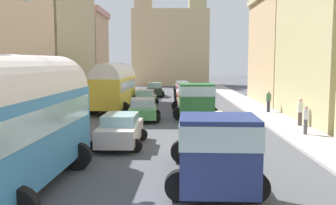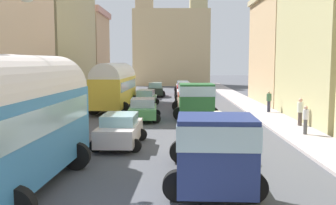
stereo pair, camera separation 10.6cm
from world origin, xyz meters
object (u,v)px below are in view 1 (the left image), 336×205
Objects in this scene: car_6 at (145,98)px; parked_bus_1 at (114,84)px; pedestrian_3 at (306,119)px; car_2 at (183,88)px; car_4 at (121,130)px; car_5 at (143,109)px; parked_bus_0 at (14,117)px; car_3 at (182,86)px; pedestrian_2 at (269,101)px; cargo_truck_0 at (214,148)px; car_1 at (185,92)px; pedestrian_1 at (300,111)px; car_0 at (186,96)px; cargo_truck_1 at (194,100)px; car_7 at (155,90)px.

parked_bus_1 is at bearing -128.52° from car_6.
car_2 is at bearing 102.54° from pedestrian_3.
car_4 reaches higher than car_5.
parked_bus_0 is 35.26m from car_2.
car_6 is (0.07, 16.06, -0.03)m from car_4.
car_6 is (-3.70, -17.69, 0.04)m from car_3.
parked_bus_0 is 2.06× the size of car_5.
pedestrian_2 is at bearing -25.52° from car_6.
parked_bus_0 reaches higher than car_3.
car_6 is (-3.69, 22.08, -0.53)m from cargo_truck_0.
pedestrian_2 is (9.35, 3.46, 0.23)m from car_5.
car_6 is at bearing -118.90° from car_1.
car_5 reaches higher than car_3.
pedestrian_1 is (12.50, 11.61, -1.30)m from parked_bus_0.
car_0 is 15.99m from pedestrian_3.
pedestrian_1 is (10.16, 5.17, 0.24)m from car_4.
pedestrian_3 is (9.46, -13.72, 0.21)m from car_6.
cargo_truck_1 is at bearing 68.04° from parked_bus_0.
pedestrian_1 is at bearing -70.00° from car_1.
car_6 is (-3.70, -1.19, -0.06)m from car_0.
cargo_truck_0 is 14.36m from car_5.
car_2 is at bearing 37.03° from car_7.
cargo_truck_0 is 39.78m from car_3.
car_4 is at bearing -153.05° from pedestrian_1.
car_4 is 25.77m from car_7.
parked_bus_1 is at bearing -102.13° from car_7.
car_5 is (-3.29, 13.97, -0.52)m from cargo_truck_0.
pedestrian_2 reaches higher than car_6.
car_5 is (-3.30, -9.31, -0.05)m from car_0.
cargo_truck_1 is at bearing -88.10° from car_0.
parked_bus_1 is 1.11× the size of cargo_truck_1.
cargo_truck_1 is at bearing -31.28° from parked_bus_1.
pedestrian_1 reaches higher than pedestrian_2.
car_5 is 8.13m from car_6.
car_2 is at bearing 73.14° from car_6.
parked_bus_1 is 2.02× the size of car_4.
car_7 is at bearing 115.22° from pedestrian_1.
car_3 is (-0.00, 5.50, -0.07)m from car_2.
pedestrian_3 is (11.78, -10.81, -1.18)m from parked_bus_1.
car_4 is at bearing -91.03° from car_7.
pedestrian_3 is at bearing -77.46° from car_2.
car_5 is at bearing -97.28° from car_3.
car_1 is at bearing 89.99° from cargo_truck_0.
car_6 is (2.40, 22.50, -1.57)m from parked_bus_0.
car_0 is at bearing -90.00° from car_3.
parked_bus_0 is 1.91× the size of car_6.
cargo_truck_0 is 15.36m from cargo_truck_1.
car_1 is (6.01, 9.61, -1.41)m from parked_bus_1.
cargo_truck_1 is 1.94× the size of car_7.
car_7 is at bearing 90.02° from car_5.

